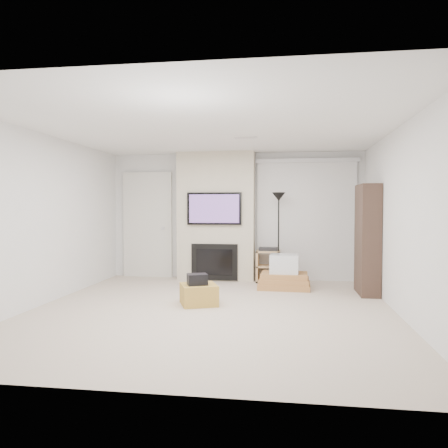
# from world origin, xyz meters

# --- Properties ---
(floor) EXTENTS (5.00, 5.50, 0.00)m
(floor) POSITION_xyz_m (0.00, 0.00, 0.00)
(floor) COLOR beige
(floor) RESTS_ON ground
(ceiling) EXTENTS (5.00, 5.50, 0.00)m
(ceiling) POSITION_xyz_m (0.00, 0.00, 2.50)
(ceiling) COLOR white
(ceiling) RESTS_ON wall_back
(wall_back) EXTENTS (5.00, 0.00, 2.50)m
(wall_back) POSITION_xyz_m (0.00, 2.75, 1.25)
(wall_back) COLOR white
(wall_back) RESTS_ON ground
(wall_front) EXTENTS (5.00, 0.00, 2.50)m
(wall_front) POSITION_xyz_m (0.00, -2.75, 1.25)
(wall_front) COLOR white
(wall_front) RESTS_ON ground
(wall_left) EXTENTS (0.00, 5.50, 2.50)m
(wall_left) POSITION_xyz_m (-2.50, 0.00, 1.25)
(wall_left) COLOR white
(wall_left) RESTS_ON ground
(wall_right) EXTENTS (0.00, 5.50, 2.50)m
(wall_right) POSITION_xyz_m (2.50, 0.00, 1.25)
(wall_right) COLOR white
(wall_right) RESTS_ON ground
(hvac_vent) EXTENTS (0.35, 0.18, 0.01)m
(hvac_vent) POSITION_xyz_m (0.40, 0.80, 2.50)
(hvac_vent) COLOR silver
(hvac_vent) RESTS_ON ceiling
(ottoman) EXTENTS (0.65, 0.65, 0.30)m
(ottoman) POSITION_xyz_m (-0.24, 0.30, 0.15)
(ottoman) COLOR gold
(ottoman) RESTS_ON floor
(black_bag) EXTENTS (0.34, 0.31, 0.16)m
(black_bag) POSITION_xyz_m (-0.26, 0.25, 0.38)
(black_bag) COLOR black
(black_bag) RESTS_ON ottoman
(fireplace_wall) EXTENTS (1.50, 0.47, 2.50)m
(fireplace_wall) POSITION_xyz_m (-0.35, 2.54, 1.24)
(fireplace_wall) COLOR beige
(fireplace_wall) RESTS_ON floor
(entry_door) EXTENTS (1.02, 0.11, 2.14)m
(entry_door) POSITION_xyz_m (-1.80, 2.71, 1.05)
(entry_door) COLOR silver
(entry_door) RESTS_ON floor
(vertical_blinds) EXTENTS (1.98, 0.10, 2.37)m
(vertical_blinds) POSITION_xyz_m (1.40, 2.70, 1.27)
(vertical_blinds) COLOR silver
(vertical_blinds) RESTS_ON floor
(floor_lamp) EXTENTS (0.25, 0.25, 1.70)m
(floor_lamp) POSITION_xyz_m (0.87, 2.35, 1.34)
(floor_lamp) COLOR black
(floor_lamp) RESTS_ON floor
(av_stand) EXTENTS (0.45, 0.38, 0.66)m
(av_stand) POSITION_xyz_m (0.68, 2.41, 0.35)
(av_stand) COLOR #DDB077
(av_stand) RESTS_ON floor
(box_stack) EXTENTS (0.92, 0.71, 0.60)m
(box_stack) POSITION_xyz_m (0.99, 1.78, 0.23)
(box_stack) COLOR #B77C44
(box_stack) RESTS_ON floor
(bookshelf) EXTENTS (0.30, 0.80, 1.80)m
(bookshelf) POSITION_xyz_m (2.34, 1.48, 0.90)
(bookshelf) COLOR #36261E
(bookshelf) RESTS_ON floor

